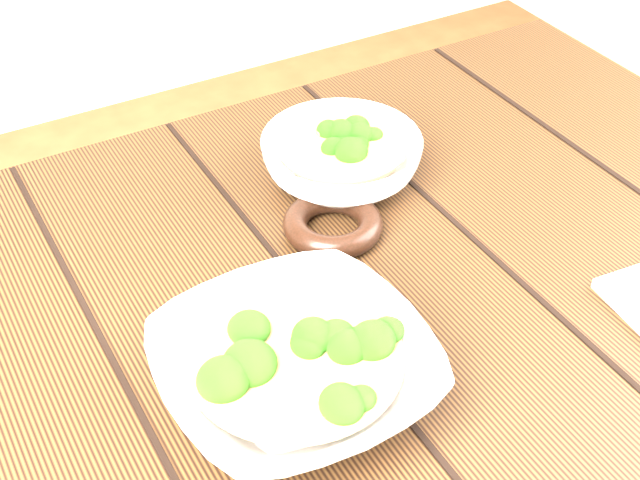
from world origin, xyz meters
TOP-DOWN VIEW (x-y plane):
  - table at (0.00, 0.00)m, footprint 1.20×0.80m
  - soup_bowl_front at (-0.09, -0.08)m, footprint 0.24×0.24m
  - soup_bowl_back at (0.11, 0.18)m, footprint 0.20×0.20m
  - trivet at (0.05, 0.10)m, footprint 0.12×0.12m

SIDE VIEW (x-z plane):
  - table at x=0.00m, z-range 0.26..1.01m
  - trivet at x=0.05m, z-range 0.75..0.78m
  - soup_bowl_back at x=0.11m, z-range 0.75..0.82m
  - soup_bowl_front at x=-0.09m, z-range 0.75..0.82m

